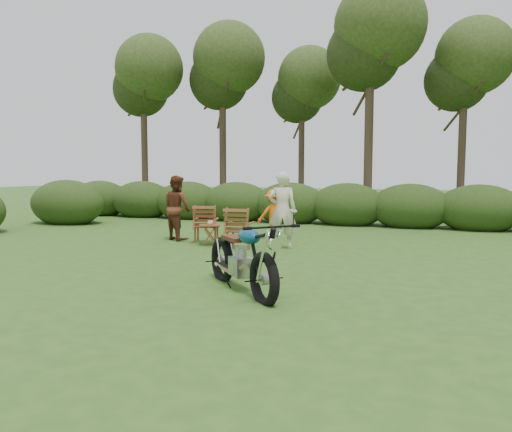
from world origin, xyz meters
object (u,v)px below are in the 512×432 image
(lawn_chair_right, at_px, (241,248))
(adult_b, at_px, (177,240))
(cup, at_px, (210,223))
(adult_a, at_px, (282,248))
(side_table, at_px, (210,235))
(motorcycle, at_px, (241,290))
(lawn_chair_left, at_px, (207,242))
(child, at_px, (274,240))

(lawn_chair_right, height_order, adult_b, adult_b)
(cup, relative_size, adult_a, 0.07)
(lawn_chair_right, relative_size, side_table, 1.87)
(motorcycle, xyz_separation_m, adult_a, (-0.66, 4.08, 0.00))
(cup, height_order, adult_a, adult_a)
(lawn_chair_left, bearing_deg, adult_b, -23.35)
(adult_a, bearing_deg, lawn_chair_right, 3.12)
(cup, xyz_separation_m, child, (1.09, 1.53, -0.56))
(motorcycle, relative_size, cup, 17.58)
(lawn_chair_left, bearing_deg, lawn_chair_right, 135.64)
(motorcycle, relative_size, child, 1.72)
(lawn_chair_right, relative_size, lawn_chair_left, 1.01)
(lawn_chair_left, xyz_separation_m, child, (1.47, 0.99, 0.00))
(adult_b, bearing_deg, side_table, -177.80)
(motorcycle, bearing_deg, side_table, 166.51)
(lawn_chair_right, height_order, adult_a, adult_a)
(cup, height_order, child, child)
(lawn_chair_right, relative_size, child, 0.72)
(lawn_chair_right, bearing_deg, adult_b, -23.38)
(lawn_chair_left, xyz_separation_m, side_table, (0.34, -0.50, 0.25))
(adult_b, bearing_deg, lawn_chair_left, -157.58)
(adult_a, height_order, child, adult_a)
(motorcycle, height_order, adult_a, adult_a)
(lawn_chair_left, height_order, cup, cup)
(lawn_chair_right, bearing_deg, cup, -8.39)
(adult_a, xyz_separation_m, child, (-0.64, 1.28, 0.00))
(side_table, height_order, adult_b, adult_b)
(cup, distance_m, adult_a, 1.84)
(motorcycle, relative_size, adult_a, 1.27)
(child, bearing_deg, lawn_chair_left, 5.44)
(lawn_chair_left, relative_size, cup, 7.29)
(lawn_chair_left, height_order, adult_a, adult_a)
(lawn_chair_right, bearing_deg, adult_a, -167.58)
(motorcycle, relative_size, adult_b, 1.35)
(lawn_chair_right, distance_m, adult_b, 2.18)
(side_table, distance_m, cup, 0.31)
(adult_a, distance_m, adult_b, 3.02)
(side_table, bearing_deg, adult_b, 154.41)
(lawn_chair_right, height_order, child, child)
(adult_a, bearing_deg, cup, -6.27)
(lawn_chair_right, relative_size, adult_b, 0.56)
(motorcycle, relative_size, side_table, 4.46)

